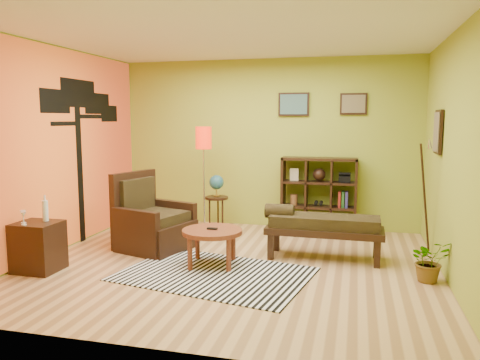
% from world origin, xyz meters
% --- Properties ---
extents(ground, '(5.00, 5.00, 0.00)m').
position_xyz_m(ground, '(0.00, 0.00, 0.00)').
color(ground, tan).
rests_on(ground, ground).
extents(room_shell, '(5.04, 4.54, 2.82)m').
position_xyz_m(room_shell, '(-0.09, 0.01, 1.80)').
color(room_shell, '#97A632').
rests_on(room_shell, ground).
extents(zebra_rug, '(2.39, 1.84, 0.01)m').
position_xyz_m(zebra_rug, '(-0.11, -0.42, 0.01)').
color(zebra_rug, white).
rests_on(zebra_rug, ground).
extents(coffee_table, '(0.75, 0.75, 0.48)m').
position_xyz_m(coffee_table, '(-0.23, -0.09, 0.39)').
color(coffee_table, brown).
rests_on(coffee_table, ground).
extents(armchair, '(1.10, 1.09, 1.07)m').
position_xyz_m(armchair, '(-1.30, 0.46, 0.32)').
color(armchair, black).
rests_on(armchair, ground).
extents(side_cabinet, '(0.50, 0.46, 0.91)m').
position_xyz_m(side_cabinet, '(-2.20, -0.79, 0.30)').
color(side_cabinet, black).
rests_on(side_cabinet, ground).
extents(floor_lamp, '(0.26, 0.26, 1.69)m').
position_xyz_m(floor_lamp, '(-0.85, 1.46, 1.37)').
color(floor_lamp, silver).
rests_on(floor_lamp, ground).
extents(globe_table, '(0.38, 0.38, 0.92)m').
position_xyz_m(globe_table, '(-0.71, 1.67, 0.69)').
color(globe_table, black).
rests_on(globe_table, ground).
extents(cube_shelf, '(1.20, 0.35, 1.20)m').
position_xyz_m(cube_shelf, '(0.91, 2.03, 0.60)').
color(cube_shelf, black).
rests_on(cube_shelf, ground).
extents(bench, '(1.53, 0.56, 0.70)m').
position_xyz_m(bench, '(1.05, 0.54, 0.45)').
color(bench, black).
rests_on(bench, ground).
extents(potted_plant, '(0.58, 0.61, 0.38)m').
position_xyz_m(potted_plant, '(2.30, -0.06, 0.19)').
color(potted_plant, '#26661E').
rests_on(potted_plant, ground).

